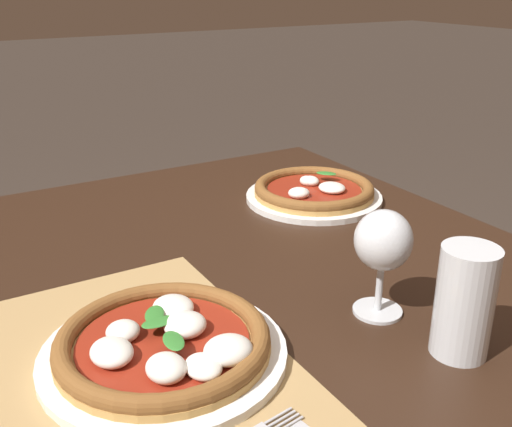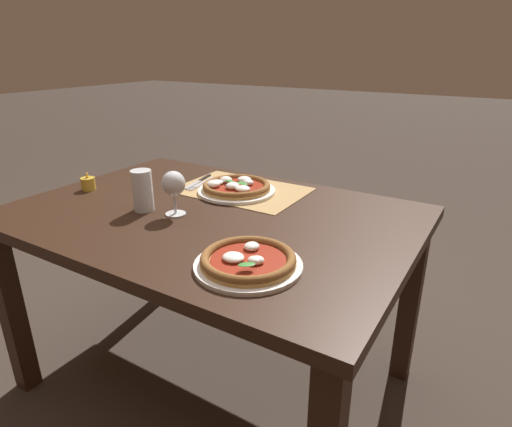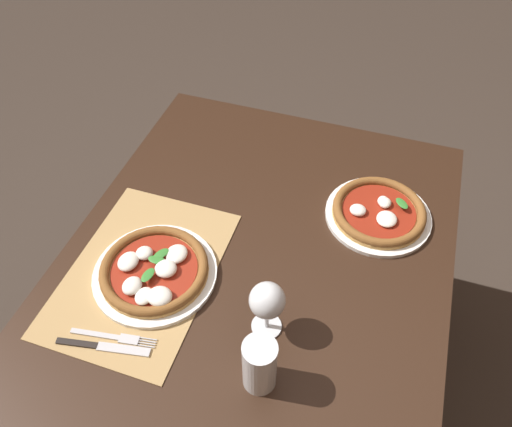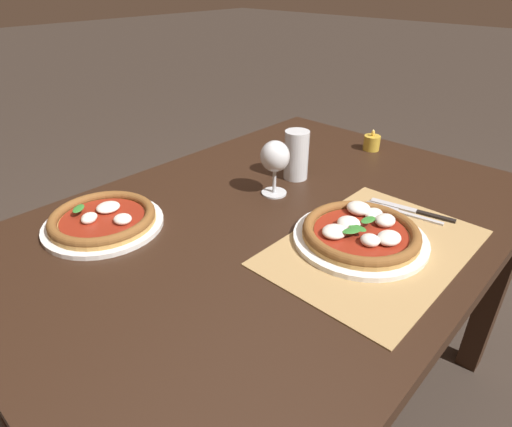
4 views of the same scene
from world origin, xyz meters
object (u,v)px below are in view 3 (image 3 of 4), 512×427
at_px(fork, 114,337).
at_px(pint_glass, 260,365).
at_px(pizza_far, 379,212).
at_px(knife, 103,347).
at_px(wine_glass, 267,302).
at_px(pizza_near, 154,271).

bearing_deg(fork, pint_glass, 91.83).
xyz_separation_m(pizza_far, knife, (0.58, -0.52, -0.01)).
distance_m(wine_glass, pint_glass, 0.13).
bearing_deg(pint_glass, pizza_far, 163.06).
xyz_separation_m(pizza_far, fork, (0.55, -0.51, -0.01)).
bearing_deg(fork, pizza_far, 137.50).
xyz_separation_m(wine_glass, fork, (0.14, -0.32, -0.10)).
bearing_deg(pizza_near, pizza_far, 126.90).
xyz_separation_m(fork, knife, (0.03, -0.01, 0.00)).
xyz_separation_m(pizza_near, pint_glass, (0.17, 0.33, 0.05)).
bearing_deg(pizza_far, fork, -42.50).
relative_size(pizza_near, fork, 1.53).
distance_m(wine_glass, knife, 0.38).
height_order(wine_glass, pint_glass, wine_glass).
bearing_deg(knife, pint_glass, 96.34).
distance_m(wine_glass, fork, 0.36).
relative_size(pizza_far, pint_glass, 1.98).
bearing_deg(pizza_near, fork, -4.36).
relative_size(pizza_far, fork, 1.44).
bearing_deg(fork, pizza_near, 175.64).
height_order(pint_glass, knife, pint_glass).
bearing_deg(knife, pizza_far, 138.31).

